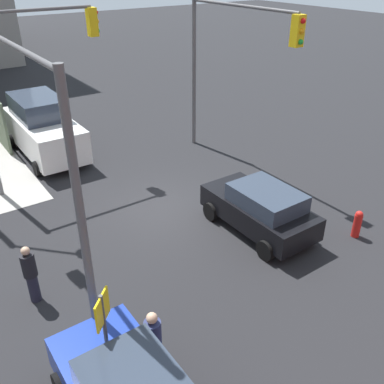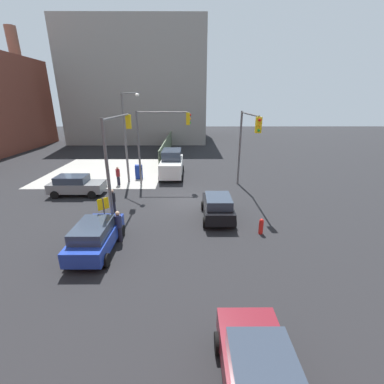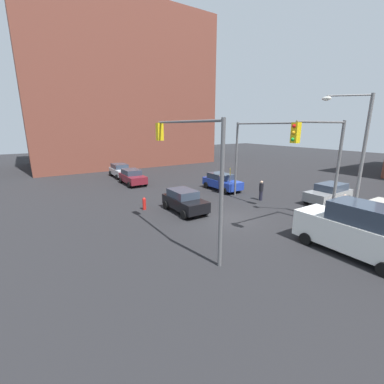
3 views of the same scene
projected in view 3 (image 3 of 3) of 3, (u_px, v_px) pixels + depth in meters
ground_plane at (230, 218)px, 17.72m from camera, size 120.00×120.00×0.00m
building_brick_west at (119, 92)px, 42.50m from camera, size 16.00×28.00×23.37m
traffic_signal_nw_corner at (257, 145)px, 20.62m from camera, size 6.24×0.36×6.50m
traffic_signal_se_corner at (191, 158)px, 12.48m from camera, size 6.18×0.36×6.50m
traffic_signal_ne_corner at (323, 155)px, 14.33m from camera, size 0.36×4.75×6.50m
street_lamp_corner at (357, 151)px, 15.43m from camera, size 2.11×1.94×8.00m
warning_sign_two_way at (230, 176)px, 24.14m from camera, size 0.48×0.48×2.40m
mailbox_blue at (364, 221)px, 15.09m from camera, size 0.56×0.64×1.43m
fire_hydrant at (144, 203)px, 19.47m from camera, size 0.26×0.26×0.94m
sedan_gray at (329, 193)px, 21.05m from camera, size 2.02×4.30×1.62m
coupe_black at (184, 201)px, 18.93m from camera, size 3.96×2.02×1.62m
coupe_blue at (222, 182)px, 25.48m from camera, size 4.29×2.02×1.62m
coupe_silver at (120, 170)px, 32.07m from camera, size 4.12×2.02×1.62m
coupe_maroon at (132, 177)px, 27.91m from camera, size 4.14×2.02×1.62m
van_white_delivery at (357, 230)px, 12.46m from camera, size 5.40×2.32×2.62m
pedestrian_crossing at (344, 206)px, 17.47m from camera, size 0.36×0.36×1.71m
pedestrian_waiting at (220, 183)px, 24.20m from camera, size 0.36×0.36×1.78m
pedestrian_walking_north at (261, 190)px, 21.85m from camera, size 0.36×0.36×1.70m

